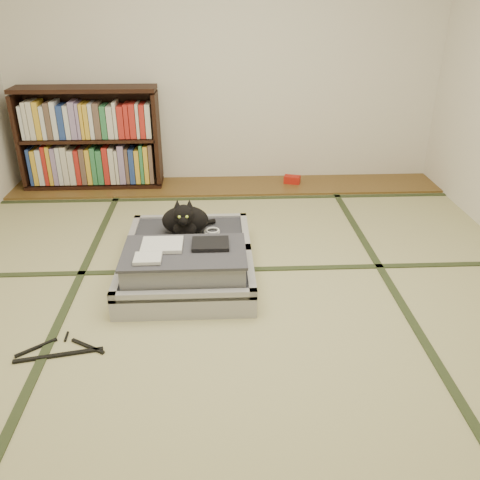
{
  "coord_description": "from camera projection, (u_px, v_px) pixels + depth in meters",
  "views": [
    {
      "loc": [
        -0.09,
        -2.56,
        1.69
      ],
      "look_at": [
        0.05,
        0.35,
        0.25
      ],
      "focal_mm": 38.0,
      "sensor_mm": 36.0,
      "label": 1
    }
  ],
  "objects": [
    {
      "name": "suitcase",
      "position": [
        187.0,
        260.0,
        3.29
      ],
      "size": [
        0.83,
        1.11,
        0.33
      ],
      "color": "#A1A1A5",
      "rests_on": "floor"
    },
    {
      "name": "room_shell",
      "position": [
        233.0,
        43.0,
        2.4
      ],
      "size": [
        4.5,
        4.5,
        4.5
      ],
      "color": "white",
      "rests_on": "ground"
    },
    {
      "name": "floor",
      "position": [
        234.0,
        303.0,
        3.05
      ],
      "size": [
        4.5,
        4.5,
        0.0
      ],
      "primitive_type": "plane",
      "color": "tan",
      "rests_on": "ground"
    },
    {
      "name": "hanger",
      "position": [
        60.0,
        351.0,
        2.63
      ],
      "size": [
        0.46,
        0.25,
        0.01
      ],
      "color": "black",
      "rests_on": "floor"
    },
    {
      "name": "wood_strip",
      "position": [
        227.0,
        186.0,
        4.83
      ],
      "size": [
        4.0,
        0.5,
        0.02
      ],
      "primitive_type": "cube",
      "color": "brown",
      "rests_on": "ground"
    },
    {
      "name": "cat",
      "position": [
        185.0,
        220.0,
        3.48
      ],
      "size": [
        0.37,
        0.37,
        0.3
      ],
      "color": "black",
      "rests_on": "suitcase"
    },
    {
      "name": "bookcase",
      "position": [
        90.0,
        140.0,
        4.65
      ],
      "size": [
        1.26,
        0.29,
        0.92
      ],
      "color": "black",
      "rests_on": "wood_strip"
    },
    {
      "name": "cable_coil",
      "position": [
        212.0,
        231.0,
        3.55
      ],
      "size": [
        0.12,
        0.12,
        0.03
      ],
      "color": "white",
      "rests_on": "suitcase"
    },
    {
      "name": "tatami_borders",
      "position": [
        232.0,
        263.0,
        3.49
      ],
      "size": [
        4.0,
        4.5,
        0.01
      ],
      "color": "#2D381E",
      "rests_on": "ground"
    },
    {
      "name": "red_item",
      "position": [
        292.0,
        179.0,
        4.87
      ],
      "size": [
        0.17,
        0.13,
        0.07
      ],
      "primitive_type": "cube",
      "rotation": [
        0.0,
        0.0,
        -0.3
      ],
      "color": "#B2190E",
      "rests_on": "wood_strip"
    }
  ]
}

